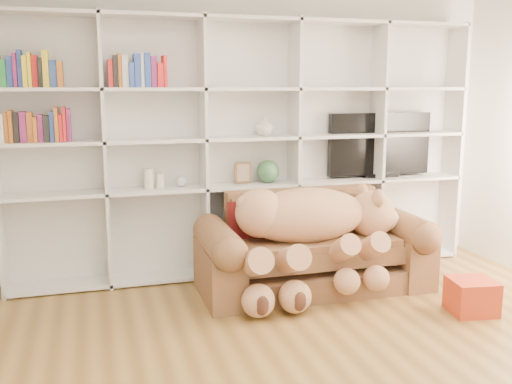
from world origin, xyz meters
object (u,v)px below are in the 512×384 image
object	(u,v)px
sofa	(313,253)
tv	(379,145)
teddy_bear	(310,227)
gift_box	(472,296)

from	to	relation	value
sofa	tv	distance (m)	1.45
sofa	tv	xyz separation A→B (m)	(0.97, 0.64, 0.87)
teddy_bear	gift_box	world-z (taller)	teddy_bear
gift_box	tv	distance (m)	1.87
sofa	teddy_bear	bearing A→B (deg)	-118.81
gift_box	sofa	bearing A→B (deg)	137.74
sofa	tv	world-z (taller)	tv
teddy_bear	tv	bearing A→B (deg)	41.95
teddy_bear	tv	xyz separation A→B (m)	(1.06, 0.81, 0.59)
gift_box	tv	size ratio (longest dim) A/B	0.31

